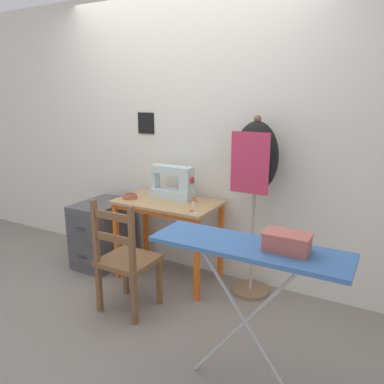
# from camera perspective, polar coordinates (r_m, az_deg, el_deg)

# --- Properties ---
(ground_plane) EXTENTS (14.00, 14.00, 0.00)m
(ground_plane) POSITION_cam_1_polar(r_m,az_deg,el_deg) (3.38, -6.00, -14.58)
(ground_plane) COLOR gray
(wall_back) EXTENTS (10.00, 0.06, 2.55)m
(wall_back) POSITION_cam_1_polar(r_m,az_deg,el_deg) (3.47, -0.89, 8.51)
(wall_back) COLOR silver
(wall_back) RESTS_ON ground_plane
(sewing_table) EXTENTS (0.91, 0.53, 0.74)m
(sewing_table) POSITION_cam_1_polar(r_m,az_deg,el_deg) (3.32, -3.80, -3.26)
(sewing_table) COLOR tan
(sewing_table) RESTS_ON ground_plane
(sewing_machine) EXTENTS (0.41, 0.15, 0.32)m
(sewing_machine) POSITION_cam_1_polar(r_m,az_deg,el_deg) (3.33, -2.69, 1.29)
(sewing_machine) COLOR silver
(sewing_machine) RESTS_ON sewing_table
(fabric_bowl) EXTENTS (0.13, 0.13, 0.04)m
(fabric_bowl) POSITION_cam_1_polar(r_m,az_deg,el_deg) (3.41, -9.45, -0.62)
(fabric_bowl) COLOR #B25647
(fabric_bowl) RESTS_ON sewing_table
(scissors) EXTENTS (0.11, 0.10, 0.01)m
(scissors) POSITION_cam_1_polar(r_m,az_deg,el_deg) (2.98, 0.19, -3.02)
(scissors) COLOR silver
(scissors) RESTS_ON sewing_table
(thread_spool_near_machine) EXTENTS (0.04, 0.04, 0.04)m
(thread_spool_near_machine) POSITION_cam_1_polar(r_m,az_deg,el_deg) (3.22, 0.30, -1.30)
(thread_spool_near_machine) COLOR orange
(thread_spool_near_machine) RESTS_ON sewing_table
(thread_spool_mid_table) EXTENTS (0.03, 0.03, 0.04)m
(thread_spool_mid_table) POSITION_cam_1_polar(r_m,az_deg,el_deg) (3.11, 0.20, -1.93)
(thread_spool_mid_table) COLOR silver
(thread_spool_mid_table) RESTS_ON sewing_table
(wooden_chair) EXTENTS (0.40, 0.38, 0.91)m
(wooden_chair) POSITION_cam_1_polar(r_m,az_deg,el_deg) (2.94, -10.04, -10.19)
(wooden_chair) COLOR brown
(wooden_chair) RESTS_ON ground_plane
(filing_cabinet) EXTENTS (0.40, 0.58, 0.63)m
(filing_cabinet) POSITION_cam_1_polar(r_m,az_deg,el_deg) (3.82, -13.44, -6.15)
(filing_cabinet) COLOR #4C4C51
(filing_cabinet) RESTS_ON ground_plane
(dress_form) EXTENTS (0.36, 0.32, 1.49)m
(dress_form) POSITION_cam_1_polar(r_m,az_deg,el_deg) (2.99, 9.64, 3.92)
(dress_form) COLOR #846647
(dress_form) RESTS_ON ground_plane
(ironing_board) EXTENTS (1.04, 0.32, 0.89)m
(ironing_board) POSITION_cam_1_polar(r_m,az_deg,el_deg) (2.00, 8.49, -9.40)
(ironing_board) COLOR #3D6BAD
(ironing_board) RESTS_ON ground_plane
(storage_box) EXTENTS (0.23, 0.14, 0.10)m
(storage_box) POSITION_cam_1_polar(r_m,az_deg,el_deg) (1.92, 14.25, -7.41)
(storage_box) COLOR #AD564C
(storage_box) RESTS_ON ironing_board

